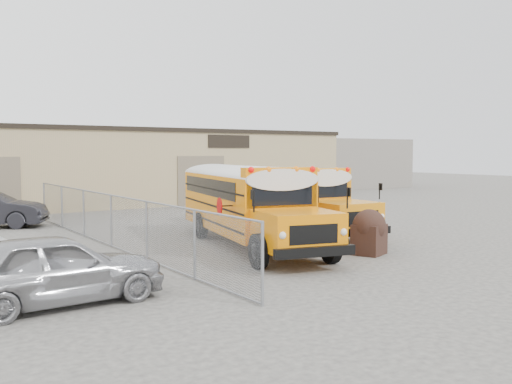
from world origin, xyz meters
TOP-DOWN VIEW (x-y plane):
  - ground at (0.00, 0.00)m, footprint 120.00×120.00m
  - warehouse at (-0.00, 19.99)m, footprint 30.20×10.20m
  - chainlink_fence at (-6.00, 3.00)m, footprint 0.07×18.07m
  - distant_building_right at (24.00, 24.00)m, footprint 10.00×8.00m
  - school_bus_left at (-0.56, 6.50)m, footprint 4.45×9.87m
  - school_bus_right at (1.64, 8.45)m, footprint 2.89×9.26m
  - tarp_bundle at (0.26, -2.88)m, footprint 1.21×1.15m
  - car_silver at (-9.57, -3.47)m, footprint 4.66×2.06m

SIDE VIEW (x-z plane):
  - ground at x=0.00m, z-range 0.00..0.00m
  - tarp_bundle at x=0.26m, z-range 0.02..1.45m
  - car_silver at x=-9.57m, z-range 0.00..1.56m
  - chainlink_fence at x=-6.00m, z-range 0.00..1.80m
  - school_bus_right at x=1.64m, z-range 0.21..2.88m
  - school_bus_left at x=-0.56m, z-range 0.22..3.03m
  - distant_building_right at x=24.00m, z-range 0.00..4.40m
  - warehouse at x=0.00m, z-range 0.04..4.71m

